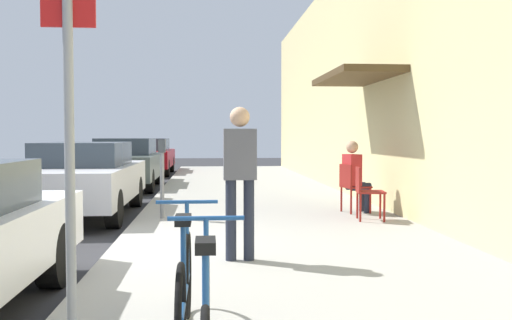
% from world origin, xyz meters
% --- Properties ---
extents(ground_plane, '(60.00, 60.00, 0.00)m').
position_xyz_m(ground_plane, '(0.00, 0.00, 0.00)').
color(ground_plane, '#2D2D30').
extents(sidewalk_slab, '(4.50, 32.00, 0.12)m').
position_xyz_m(sidewalk_slab, '(2.25, 2.00, 0.06)').
color(sidewalk_slab, '#9E9B93').
rests_on(sidewalk_slab, ground_plane).
extents(building_facade, '(1.40, 32.00, 5.69)m').
position_xyz_m(building_facade, '(4.65, 2.01, 2.84)').
color(building_facade, beige).
rests_on(building_facade, ground_plane).
extents(parked_car_1, '(1.80, 4.40, 1.38)m').
position_xyz_m(parked_car_1, '(-1.10, 3.54, 0.72)').
color(parked_car_1, '#B7B7BC').
rests_on(parked_car_1, ground_plane).
extents(parked_car_2, '(1.80, 4.40, 1.42)m').
position_xyz_m(parked_car_2, '(-1.10, 8.97, 0.74)').
color(parked_car_2, '#47514C').
rests_on(parked_car_2, ground_plane).
extents(parked_car_3, '(1.80, 4.40, 1.39)m').
position_xyz_m(parked_car_3, '(-1.10, 14.78, 0.72)').
color(parked_car_3, maroon).
rests_on(parked_car_3, ground_plane).
extents(parking_meter, '(0.12, 0.10, 1.32)m').
position_xyz_m(parking_meter, '(0.45, 2.39, 0.89)').
color(parking_meter, slate).
rests_on(parking_meter, sidewalk_slab).
extents(street_sign, '(0.32, 0.06, 2.60)m').
position_xyz_m(street_sign, '(0.40, -3.61, 1.64)').
color(street_sign, gray).
rests_on(street_sign, sidewalk_slab).
extents(bicycle_1, '(0.46, 1.71, 0.90)m').
position_xyz_m(bicycle_1, '(1.07, -3.32, 0.48)').
color(bicycle_1, black).
rests_on(bicycle_1, sidewalk_slab).
extents(cafe_chair_0, '(0.50, 0.50, 0.87)m').
position_xyz_m(cafe_chair_0, '(3.78, 1.87, 0.62)').
color(cafe_chair_0, maroon).
rests_on(cafe_chair_0, sidewalk_slab).
extents(cafe_chair_1, '(0.53, 0.53, 0.87)m').
position_xyz_m(cafe_chair_1, '(3.79, 2.76, 0.62)').
color(cafe_chair_1, maroon).
rests_on(cafe_chair_1, sidewalk_slab).
extents(seated_patron_1, '(0.49, 0.43, 1.29)m').
position_xyz_m(seated_patron_1, '(3.84, 2.78, 0.82)').
color(seated_patron_1, '#232838').
rests_on(seated_patron_1, sidewalk_slab).
extents(pedestrian_standing, '(0.36, 0.22, 1.70)m').
position_xyz_m(pedestrian_standing, '(1.57, -0.89, 1.12)').
color(pedestrian_standing, '#232838').
rests_on(pedestrian_standing, sidewalk_slab).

